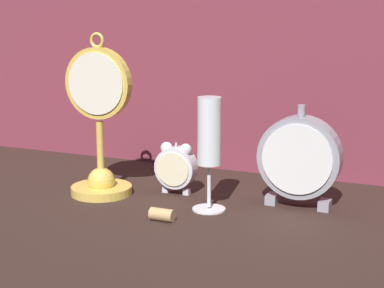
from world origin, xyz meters
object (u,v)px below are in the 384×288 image
mantel_clock_silver (299,158)px  champagne_flute (209,140)px  pocket_watch_on_stand (100,135)px  wine_cork (163,215)px  alarm_clock_twin_bell (176,166)px

mantel_clock_silver → champagne_flute: size_ratio=0.92×
pocket_watch_on_stand → wine_cork: size_ratio=7.47×
champagne_flute → wine_cork: 0.16m
mantel_clock_silver → champagne_flute: 0.17m
pocket_watch_on_stand → mantel_clock_silver: bearing=10.6°
pocket_watch_on_stand → champagne_flute: bearing=-2.6°
alarm_clock_twin_bell → pocket_watch_on_stand: bearing=-156.0°
alarm_clock_twin_bell → wine_cork: (0.05, -0.16, -0.05)m
alarm_clock_twin_bell → champagne_flute: size_ratio=0.50×
alarm_clock_twin_bell → wine_cork: bearing=-73.5°
pocket_watch_on_stand → alarm_clock_twin_bell: bearing=24.0°
mantel_clock_silver → pocket_watch_on_stand: bearing=-169.4°
alarm_clock_twin_bell → mantel_clock_silver: 0.24m
alarm_clock_twin_bell → wine_cork: alarm_clock_twin_bell is taller
pocket_watch_on_stand → alarm_clock_twin_bell: size_ratio=3.08×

